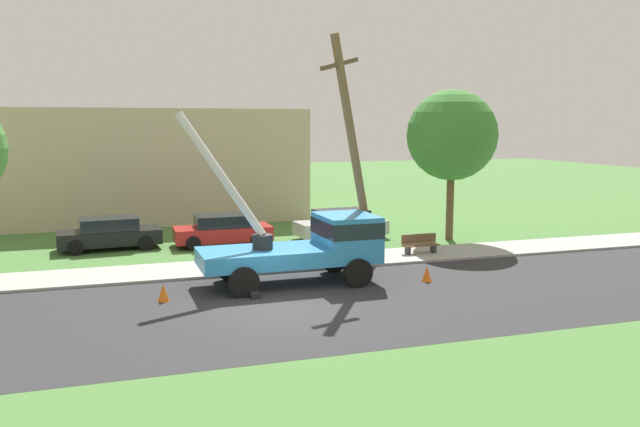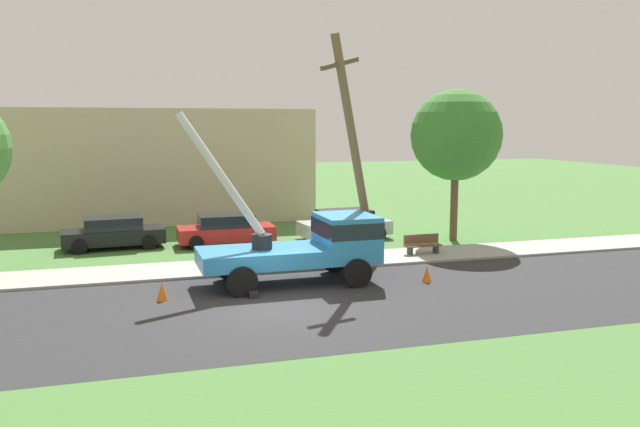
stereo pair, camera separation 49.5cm
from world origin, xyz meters
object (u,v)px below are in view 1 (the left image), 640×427
object	(u,v)px
utility_truck	(312,243)
leaning_utility_pole	(354,152)
traffic_cone_ahead	(427,274)
traffic_cone_behind	(163,293)
traffic_cone_curbside	(355,264)
parked_sedan_red	(223,230)
park_bench	(420,245)
parked_sedan_black	(109,233)
parked_sedan_silver	(341,224)
roadside_tree_far	(452,136)

from	to	relation	value
utility_truck	leaning_utility_pole	distance (m)	3.96
leaning_utility_pole	traffic_cone_ahead	xyz separation A→B (m)	(1.84, -2.51, -4.25)
utility_truck	traffic_cone_behind	world-z (taller)	utility_truck
leaning_utility_pole	traffic_cone_curbside	distance (m)	4.25
traffic_cone_ahead	traffic_cone_behind	size ratio (longest dim) A/B	1.00
traffic_cone_ahead	parked_sedan_red	size ratio (longest dim) A/B	0.13
traffic_cone_behind	park_bench	xyz separation A→B (m)	(10.95, 4.01, 0.18)
parked_sedan_black	park_bench	bearing A→B (deg)	-23.54
leaning_utility_pole	traffic_cone_curbside	size ratio (longest dim) A/B	15.74
parked_sedan_black	park_bench	distance (m)	13.75
traffic_cone_behind	parked_sedan_silver	bearing A→B (deg)	44.16
traffic_cone_behind	parked_sedan_black	distance (m)	9.65
utility_truck	park_bench	size ratio (longest dim) A/B	4.25
parked_sedan_red	utility_truck	bearing A→B (deg)	-76.66
parked_sedan_black	park_bench	xyz separation A→B (m)	(12.60, -5.49, -0.25)
leaning_utility_pole	traffic_cone_curbside	world-z (taller)	leaning_utility_pole
traffic_cone_curbside	park_bench	size ratio (longest dim) A/B	0.35
parked_sedan_red	park_bench	xyz separation A→B (m)	(7.62, -4.87, -0.25)
traffic_cone_ahead	parked_sedan_silver	bearing A→B (deg)	90.01
leaning_utility_pole	parked_sedan_silver	bearing A→B (deg)	74.30
park_bench	roadside_tree_far	distance (m)	6.20
traffic_cone_curbside	utility_truck	bearing A→B (deg)	-151.85
parked_sedan_black	parked_sedan_silver	bearing A→B (deg)	-3.55
utility_truck	park_bench	distance (m)	6.56
utility_truck	parked_sedan_red	world-z (taller)	utility_truck
utility_truck	parked_sedan_silver	distance (m)	8.79
traffic_cone_ahead	leaning_utility_pole	bearing A→B (deg)	126.25
traffic_cone_behind	utility_truck	bearing A→B (deg)	10.73
traffic_cone_ahead	parked_sedan_red	bearing A→B (deg)	122.37
parked_sedan_red	parked_sedan_silver	bearing A→B (deg)	-0.48
parked_sedan_black	roadside_tree_far	distance (m)	16.42
park_bench	parked_sedan_silver	bearing A→B (deg)	111.00
traffic_cone_behind	park_bench	distance (m)	11.66
traffic_cone_curbside	parked_sedan_silver	distance (m)	7.02
leaning_utility_pole	traffic_cone_behind	size ratio (longest dim) A/B	15.74
leaning_utility_pole	utility_truck	bearing A→B (deg)	-147.55
leaning_utility_pole	traffic_cone_ahead	distance (m)	5.27
traffic_cone_ahead	parked_sedan_silver	distance (m)	9.07
traffic_cone_curbside	parked_sedan_black	world-z (taller)	parked_sedan_black
traffic_cone_ahead	traffic_cone_curbside	world-z (taller)	same
parked_sedan_black	parked_sedan_silver	xyz separation A→B (m)	(10.75, -0.67, 0.00)
traffic_cone_ahead	roadside_tree_far	bearing A→B (deg)	55.70
utility_truck	traffic_cone_behind	bearing A→B (deg)	-169.27
traffic_cone_curbside	leaning_utility_pole	bearing A→B (deg)	86.24
parked_sedan_red	roadside_tree_far	size ratio (longest dim) A/B	0.61
traffic_cone_behind	parked_sedan_red	distance (m)	9.50
traffic_cone_curbside	roadside_tree_far	xyz separation A→B (m)	(6.74, 4.87, 4.73)
parked_sedan_red	traffic_cone_ahead	bearing A→B (deg)	-57.63
parked_sedan_silver	roadside_tree_far	bearing A→B (deg)	-21.15
leaning_utility_pole	parked_sedan_red	world-z (taller)	leaning_utility_pole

